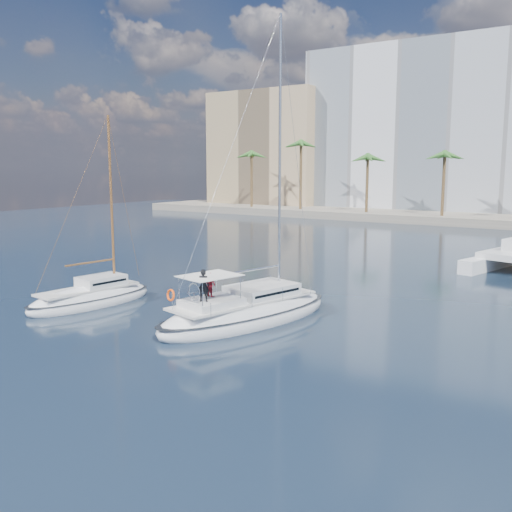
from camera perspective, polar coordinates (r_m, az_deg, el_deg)
The scene contains 9 objects.
ground at distance 32.04m, azimuth 0.04°, elevation -5.93°, with size 160.00×160.00×0.00m, color black.
quay at distance 88.77m, azimuth 22.49°, elevation 3.36°, with size 120.00×14.00×1.20m, color gray.
building_modern at distance 103.14m, azimuth 17.64°, elevation 11.77°, with size 42.00×16.00×28.00m, color white.
building_tan_left at distance 111.75m, azimuth 1.78°, elevation 10.39°, with size 22.00×14.00×22.00m, color tan.
palm_left at distance 97.32m, azimuth 2.04°, elevation 10.18°, with size 3.60×3.60×12.30m.
palm_centre at distance 84.54m, azimuth 22.34°, elevation 9.70°, with size 3.60×3.60×12.30m.
main_sloop at distance 30.54m, azimuth -0.90°, elevation -5.66°, with size 6.21×11.93×16.92m.
small_sloop at distance 35.65m, azimuth -16.13°, elevation -4.04°, with size 3.60×8.55×11.92m.
seagull at distance 33.08m, azimuth -2.73°, elevation -4.91°, with size 1.05×0.45×0.19m.
Camera 1 is at (17.18, -25.76, 8.24)m, focal length 40.00 mm.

